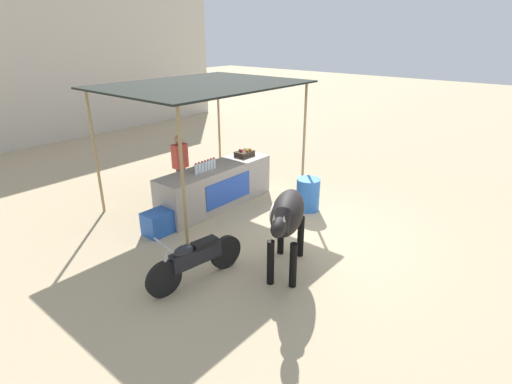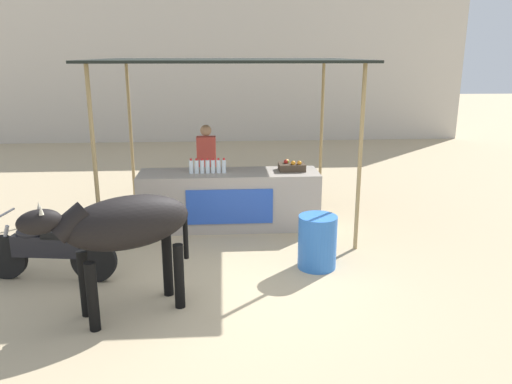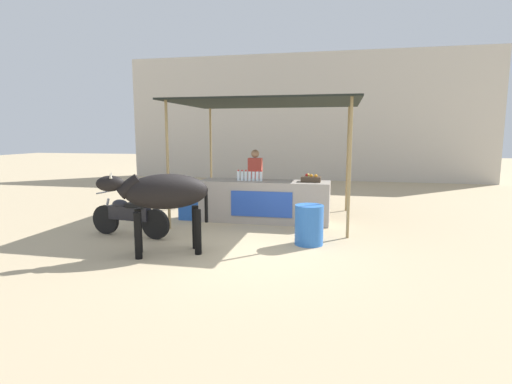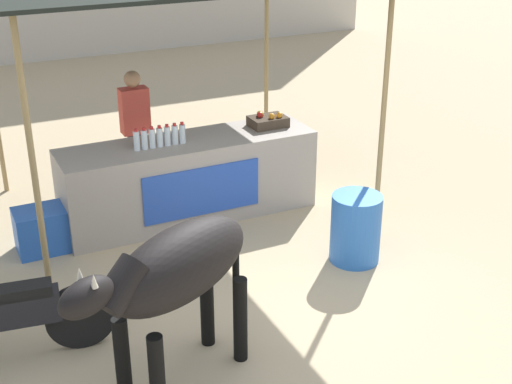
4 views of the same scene
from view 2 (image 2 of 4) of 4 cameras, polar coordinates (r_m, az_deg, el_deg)
The scene contains 11 objects.
ground_plane at distance 6.57m, azimuth -2.71°, elevation -10.36°, with size 60.00×60.00×0.00m, color tan.
building_wall_far at distance 16.99m, azimuth -3.66°, elevation 15.11°, with size 16.00×0.50×5.48m, color beige.
stall_counter at distance 8.45m, azimuth -3.07°, elevation -0.88°, with size 3.00×0.82×0.96m.
stall_awning at distance 8.41m, azimuth -3.32°, elevation 14.15°, with size 4.20×3.20×2.78m.
water_bottle_row at distance 8.26m, azimuth -5.55°, elevation 2.94°, with size 0.61×0.07×0.25m.
fruit_crate at distance 8.44m, azimuth 4.08°, elevation 2.95°, with size 0.44×0.32×0.18m.
vendor_behind_counter at distance 9.09m, azimuth -5.64°, elevation 2.65°, with size 0.34×0.22×1.65m.
cooler_box at distance 8.59m, azimuth -14.70°, elevation -2.79°, with size 0.60×0.44×0.48m, color blue.
water_barrel at distance 6.93m, azimuth 7.02°, elevation -5.68°, with size 0.53×0.53×0.74m, color blue.
cow at distance 5.66m, azimuth -15.00°, elevation -3.92°, with size 1.79×1.15×1.44m.
motorcycle_parked at distance 7.03m, azimuth -22.85°, elevation -6.05°, with size 1.79×0.55×0.90m.
Camera 2 is at (-0.09, -5.91, 2.87)m, focal length 35.00 mm.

